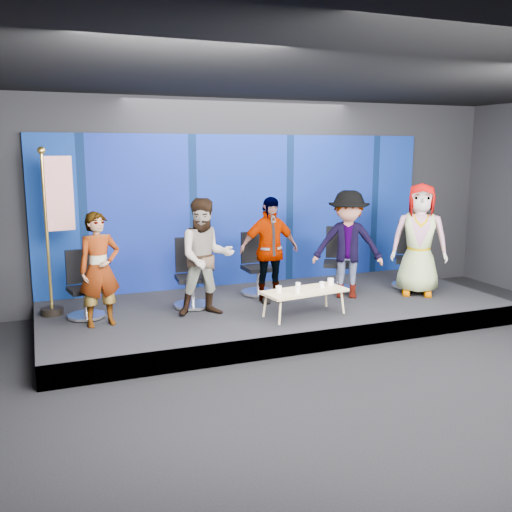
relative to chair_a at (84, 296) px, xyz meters
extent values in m
plane|color=black|center=(2.81, -2.77, -0.61)|extent=(10.00, 10.00, 0.00)
cube|color=black|center=(2.81, 1.23, 1.14)|extent=(10.00, 0.02, 3.50)
cube|color=black|center=(2.81, -2.77, 2.89)|extent=(10.00, 8.00, 0.02)
cube|color=black|center=(2.81, -0.27, -0.46)|extent=(7.00, 3.00, 0.30)
cube|color=navy|center=(2.81, 1.18, 0.99)|extent=(7.00, 0.08, 2.60)
cylinder|color=silver|center=(0.01, -0.05, -0.29)|extent=(0.62, 0.62, 0.05)
cylinder|color=silver|center=(0.01, -0.05, -0.08)|extent=(0.06, 0.06, 0.36)
cube|color=black|center=(0.01, -0.05, 0.10)|extent=(0.50, 0.50, 0.06)
cube|color=black|center=(-0.03, 0.16, 0.39)|extent=(0.40, 0.11, 0.49)
imported|color=black|center=(0.18, -0.47, 0.46)|extent=(0.62, 0.46, 1.54)
cylinder|color=silver|center=(1.56, -0.06, -0.28)|extent=(0.64, 0.64, 0.06)
cylinder|color=silver|center=(1.56, -0.06, -0.06)|extent=(0.07, 0.07, 0.39)
cube|color=black|center=(1.56, -0.06, 0.13)|extent=(0.51, 0.51, 0.07)
cube|color=black|center=(1.58, 0.17, 0.46)|extent=(0.43, 0.09, 0.54)
imported|color=black|center=(1.64, -0.50, 0.53)|extent=(0.87, 0.71, 1.68)
cylinder|color=silver|center=(2.77, 0.31, -0.28)|extent=(0.58, 0.58, 0.06)
cylinder|color=silver|center=(2.77, 0.31, -0.07)|extent=(0.07, 0.07, 0.38)
cube|color=black|center=(2.77, 0.31, 0.12)|extent=(0.47, 0.47, 0.07)
cube|color=black|center=(2.76, 0.53, 0.44)|extent=(0.42, 0.06, 0.52)
imported|color=black|center=(2.77, -0.14, 0.51)|extent=(0.97, 0.42, 1.64)
cylinder|color=silver|center=(4.12, 0.08, -0.28)|extent=(0.82, 0.82, 0.06)
cylinder|color=silver|center=(4.12, 0.08, -0.05)|extent=(0.07, 0.07, 0.40)
cube|color=black|center=(4.12, 0.08, 0.14)|extent=(0.65, 0.65, 0.07)
cube|color=black|center=(4.24, 0.28, 0.47)|extent=(0.40, 0.26, 0.55)
imported|color=black|center=(4.03, -0.37, 0.55)|extent=(1.28, 1.11, 1.72)
cylinder|color=silver|center=(5.38, -0.21, -0.28)|extent=(0.88, 0.88, 0.06)
cylinder|color=silver|center=(5.38, -0.21, -0.04)|extent=(0.07, 0.07, 0.42)
cube|color=black|center=(5.38, -0.21, 0.17)|extent=(0.70, 0.70, 0.07)
cube|color=black|center=(5.52, 0.00, 0.52)|extent=(0.42, 0.30, 0.58)
imported|color=black|center=(5.21, -0.62, 0.60)|extent=(1.06, 0.97, 1.82)
cube|color=tan|center=(2.94, -1.05, 0.04)|extent=(1.28, 0.68, 0.04)
cylinder|color=tan|center=(2.44, -1.32, -0.14)|extent=(0.03, 0.03, 0.34)
cylinder|color=tan|center=(2.38, -0.92, -0.14)|extent=(0.03, 0.03, 0.34)
cylinder|color=tan|center=(3.49, -1.17, -0.14)|extent=(0.03, 0.03, 0.34)
cylinder|color=tan|center=(3.44, -0.78, -0.14)|extent=(0.03, 0.03, 0.34)
cylinder|color=white|center=(2.53, -1.05, 0.11)|extent=(0.08, 0.08, 0.09)
cylinder|color=white|center=(2.77, -1.18, 0.11)|extent=(0.08, 0.08, 0.09)
cylinder|color=white|center=(2.90, -0.93, 0.10)|extent=(0.07, 0.07, 0.09)
cylinder|color=white|center=(3.24, -1.02, 0.10)|extent=(0.07, 0.07, 0.09)
cylinder|color=white|center=(3.42, -0.94, 0.11)|extent=(0.09, 0.09, 0.11)
cylinder|color=black|center=(-0.44, 0.30, -0.26)|extent=(0.32, 0.32, 0.10)
cylinder|color=gold|center=(-0.44, 0.30, 0.88)|extent=(0.04, 0.04, 2.19)
sphere|color=gold|center=(-0.44, 0.30, 2.02)|extent=(0.11, 0.11, 0.11)
cube|color=#A41312|center=(-0.24, 0.32, 1.42)|extent=(0.38, 0.12, 1.04)
camera|label=1|loc=(-0.58, -8.16, 2.03)|focal=40.00mm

